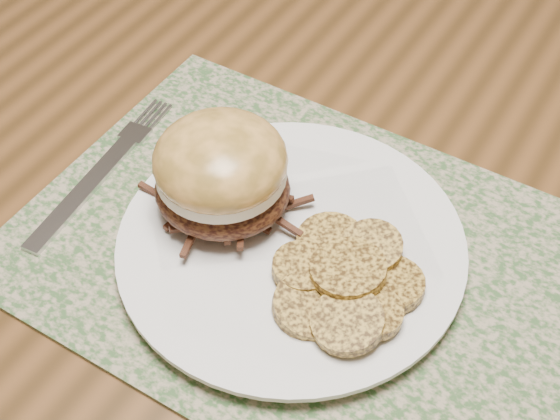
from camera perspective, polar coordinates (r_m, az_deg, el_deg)
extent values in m
cube|color=brown|center=(0.63, 19.34, -10.56)|extent=(1.50, 0.90, 0.04)
cylinder|color=brown|center=(1.35, -7.83, 6.54)|extent=(0.06, 0.06, 0.71)
cube|color=#385B2E|center=(0.63, 1.57, -3.19)|extent=(0.45, 0.33, 0.00)
cylinder|color=white|center=(0.62, 0.82, -2.69)|extent=(0.26, 0.26, 0.02)
ellipsoid|color=black|center=(0.62, -4.23, 1.57)|extent=(0.13, 0.13, 0.04)
cylinder|color=beige|center=(0.61, -4.34, 2.93)|extent=(0.13, 0.13, 0.01)
ellipsoid|color=#C68C41|center=(0.60, -4.40, 3.67)|extent=(0.13, 0.13, 0.06)
cylinder|color=gold|center=(0.61, 3.75, -2.32)|extent=(0.07, 0.07, 0.01)
cylinder|color=gold|center=(0.60, 6.74, -2.69)|extent=(0.07, 0.07, 0.02)
cylinder|color=gold|center=(0.59, 7.92, -5.35)|extent=(0.06, 0.06, 0.02)
cylinder|color=gold|center=(0.59, 1.66, -4.23)|extent=(0.06, 0.06, 0.01)
cylinder|color=gold|center=(0.58, 5.02, -4.32)|extent=(0.08, 0.08, 0.02)
cylinder|color=gold|center=(0.57, 6.71, -7.42)|extent=(0.06, 0.07, 0.01)
cylinder|color=gold|center=(0.57, 2.23, -7.01)|extent=(0.06, 0.06, 0.02)
cylinder|color=gold|center=(0.56, 4.97, -8.11)|extent=(0.07, 0.07, 0.02)
cube|color=#B7B7BE|center=(0.69, -14.28, 1.22)|extent=(0.03, 0.14, 0.00)
cube|color=#B7B7BE|center=(0.73, -10.55, 5.50)|extent=(0.03, 0.02, 0.00)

